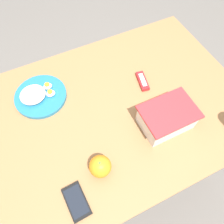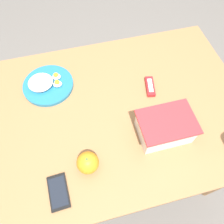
{
  "view_description": "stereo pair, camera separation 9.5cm",
  "coord_description": "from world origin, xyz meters",
  "px_view_note": "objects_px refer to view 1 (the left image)",
  "views": [
    {
      "loc": [
        0.22,
        0.46,
        1.62
      ],
      "look_at": [
        0.01,
        0.03,
        0.79
      ],
      "focal_mm": 35.0,
      "sensor_mm": 36.0,
      "label": 1
    },
    {
      "loc": [
        0.13,
        0.49,
        1.62
      ],
      "look_at": [
        0.01,
        0.03,
        0.79
      ],
      "focal_mm": 35.0,
      "sensor_mm": 36.0,
      "label": 2
    }
  ],
  "objects_px": {
    "rice_plate": "(39,95)",
    "candy_bar": "(142,81)",
    "orange_fruit": "(100,166)",
    "cell_phone": "(76,201)",
    "food_container": "(166,119)"
  },
  "relations": [
    {
      "from": "orange_fruit",
      "to": "rice_plate",
      "type": "height_order",
      "value": "orange_fruit"
    },
    {
      "from": "rice_plate",
      "to": "cell_phone",
      "type": "bearing_deg",
      "value": 88.99
    },
    {
      "from": "candy_bar",
      "to": "rice_plate",
      "type": "bearing_deg",
      "value": -15.14
    },
    {
      "from": "candy_bar",
      "to": "cell_phone",
      "type": "height_order",
      "value": "candy_bar"
    },
    {
      "from": "orange_fruit",
      "to": "rice_plate",
      "type": "xyz_separation_m",
      "value": [
        0.12,
        -0.43,
        -0.02
      ]
    },
    {
      "from": "rice_plate",
      "to": "food_container",
      "type": "bearing_deg",
      "value": 140.69
    },
    {
      "from": "orange_fruit",
      "to": "rice_plate",
      "type": "distance_m",
      "value": 0.45
    },
    {
      "from": "food_container",
      "to": "cell_phone",
      "type": "height_order",
      "value": "food_container"
    },
    {
      "from": "food_container",
      "to": "orange_fruit",
      "type": "distance_m",
      "value": 0.34
    },
    {
      "from": "food_container",
      "to": "candy_bar",
      "type": "bearing_deg",
      "value": -96.47
    },
    {
      "from": "food_container",
      "to": "candy_bar",
      "type": "height_order",
      "value": "food_container"
    },
    {
      "from": "orange_fruit",
      "to": "cell_phone",
      "type": "height_order",
      "value": "orange_fruit"
    },
    {
      "from": "cell_phone",
      "to": "rice_plate",
      "type": "bearing_deg",
      "value": -91.01
    },
    {
      "from": "food_container",
      "to": "orange_fruit",
      "type": "bearing_deg",
      "value": 10.63
    },
    {
      "from": "rice_plate",
      "to": "candy_bar",
      "type": "relative_size",
      "value": 2.07
    }
  ]
}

